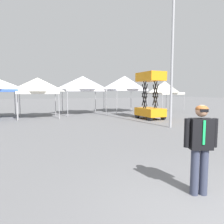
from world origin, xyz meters
name	(u,v)px	position (x,y,z in m)	size (l,w,h in m)	color
canopy_tent_far_left	(38,86)	(-1.64, 15.41, 2.55)	(3.27, 3.27, 3.19)	#9E9EA3
canopy_tent_behind_right	(83,84)	(2.44, 16.69, 2.82)	(3.79, 3.79, 3.53)	#9E9EA3
canopy_tent_far_right	(125,83)	(7.08, 17.10, 2.96)	(3.61, 3.61, 3.73)	#9E9EA3
canopy_tent_behind_left	(165,88)	(11.03, 15.55, 2.50)	(2.91, 2.91, 3.19)	#9E9EA3
scissor_lift	(150,105)	(6.04, 11.04, 1.10)	(1.41, 2.31, 3.53)	black
person_foreground	(200,143)	(0.13, 0.89, 1.03)	(0.61, 0.38, 1.78)	#33384C
light_pole_near_lift	(173,30)	(4.89, 7.33, 5.48)	(0.36, 0.36, 9.81)	#9E9EA3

